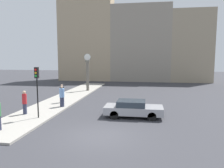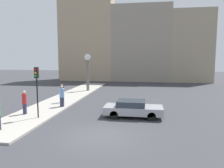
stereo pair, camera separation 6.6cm
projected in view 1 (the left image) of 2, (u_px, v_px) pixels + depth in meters
The scene contains 9 objects.
ground_plane at pixel (99, 136), 12.11m from camera, with size 120.00×120.00×0.00m, color #38383D.
sidewalk_corner at pixel (68, 98), 23.41m from camera, with size 3.34×25.26×0.13m, color #A39E93.
building_row at pixel (128, 41), 40.70m from camera, with size 27.63×5.00×16.86m.
sedan_car at pixel (133, 108), 15.92m from camera, with size 4.22×1.80×1.22m.
traffic_light_near at pixel (37, 82), 15.05m from camera, with size 0.26×0.24×3.55m.
street_clock at pixel (88, 73), 27.77m from camera, with size 0.90×0.46×4.71m.
pedestrian_black_jacket at pixel (62, 94), 20.42m from camera, with size 0.37×0.37×1.72m.
pedestrian_red_top at pixel (25, 102), 16.22m from camera, with size 0.33×0.33×1.77m.
pedestrian_blue_stripe at pixel (62, 96), 18.72m from camera, with size 0.42×0.42×1.78m.
Camera 1 is at (2.50, -11.42, 4.32)m, focal length 35.00 mm.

